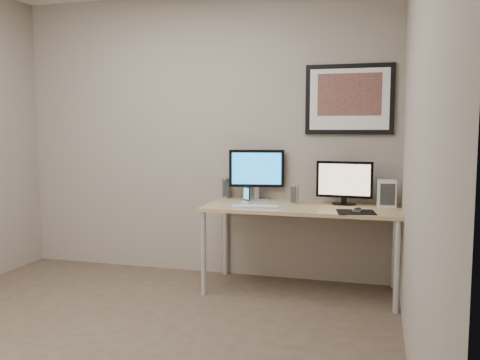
{
  "coord_description": "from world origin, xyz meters",
  "views": [
    {
      "loc": [
        1.61,
        -2.81,
        1.38
      ],
      "look_at": [
        0.54,
        1.1,
        0.96
      ],
      "focal_mm": 38.0,
      "sensor_mm": 36.0,
      "label": 1
    }
  ],
  "objects": [
    {
      "name": "room",
      "position": [
        0.0,
        0.45,
        1.64
      ],
      "size": [
        3.6,
        3.6,
        3.6
      ],
      "color": "white",
      "rests_on": "ground"
    },
    {
      "name": "mousepad",
      "position": [
        1.45,
        1.14,
        0.73
      ],
      "size": [
        0.32,
        0.3,
        0.0
      ],
      "primitive_type": "cube",
      "rotation": [
        0.0,
        0.0,
        0.16
      ],
      "color": "black",
      "rests_on": "desk"
    },
    {
      "name": "phone_dock",
      "position": [
        0.51,
        1.41,
        0.8
      ],
      "size": [
        0.08,
        0.08,
        0.14
      ],
      "primitive_type": "cube",
      "rotation": [
        0.0,
        0.0,
        -0.3
      ],
      "color": "black",
      "rests_on": "desk"
    },
    {
      "name": "keyboard",
      "position": [
        0.64,
        1.18,
        0.74
      ],
      "size": [
        0.41,
        0.17,
        0.01
      ],
      "primitive_type": "cube",
      "rotation": [
        0.0,
        0.0,
        0.15
      ],
      "color": "#BCBCC0",
      "rests_on": "desk"
    },
    {
      "name": "mouse",
      "position": [
        1.46,
        1.17,
        0.75
      ],
      "size": [
        0.08,
        0.11,
        0.03
      ],
      "primitive_type": "ellipsoid",
      "rotation": [
        0.0,
        0.0,
        -0.2
      ],
      "color": "black",
      "rests_on": "mousepad"
    },
    {
      "name": "framed_art",
      "position": [
        1.35,
        1.68,
        1.62
      ],
      "size": [
        0.75,
        0.04,
        0.6
      ],
      "color": "black",
      "rests_on": "room"
    },
    {
      "name": "speaker_right",
      "position": [
        0.93,
        1.46,
        0.81
      ],
      "size": [
        0.08,
        0.08,
        0.16
      ],
      "primitive_type": "cylinder",
      "rotation": [
        0.0,
        0.0,
        -0.37
      ],
      "color": "#A5A5A9",
      "rests_on": "desk"
    },
    {
      "name": "fan_unit",
      "position": [
        1.68,
        1.47,
        0.84
      ],
      "size": [
        0.16,
        0.12,
        0.22
      ],
      "primitive_type": "cube",
      "rotation": [
        0.0,
        0.0,
        0.11
      ],
      "color": "silver",
      "rests_on": "desk"
    },
    {
      "name": "speaker_left",
      "position": [
        0.25,
        1.65,
        0.82
      ],
      "size": [
        0.09,
        0.09,
        0.18
      ],
      "primitive_type": "cylinder",
      "rotation": [
        0.0,
        0.0,
        0.38
      ],
      "color": "#A5A5A9",
      "rests_on": "desk"
    },
    {
      "name": "desk",
      "position": [
        1.0,
        1.35,
        0.66
      ],
      "size": [
        1.6,
        0.7,
        0.73
      ],
      "color": "olive",
      "rests_on": "floor"
    },
    {
      "name": "monitor_large",
      "position": [
        0.55,
        1.61,
        0.98
      ],
      "size": [
        0.49,
        0.2,
        0.45
      ],
      "rotation": [
        0.0,
        0.0,
        0.17
      ],
      "color": "#A5A5A9",
      "rests_on": "desk"
    },
    {
      "name": "floor",
      "position": [
        0.0,
        0.0,
        0.0
      ],
      "size": [
        3.6,
        3.6,
        0.0
      ],
      "primitive_type": "plane",
      "color": "#493D2D",
      "rests_on": "ground"
    },
    {
      "name": "monitor_tv",
      "position": [
        1.34,
        1.5,
        0.93
      ],
      "size": [
        0.47,
        0.12,
        0.37
      ],
      "rotation": [
        0.0,
        0.0,
        -0.04
      ],
      "color": "black",
      "rests_on": "desk"
    }
  ]
}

